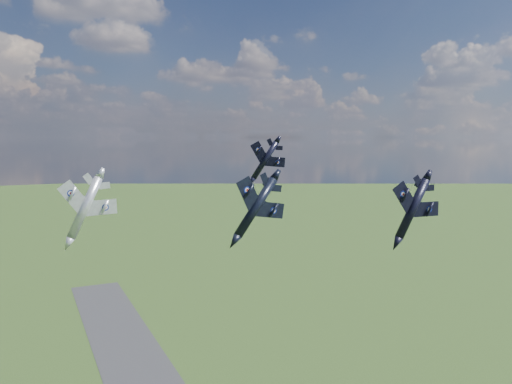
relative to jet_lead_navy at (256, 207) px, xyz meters
name	(u,v)px	position (x,y,z in m)	size (l,w,h in m)	color
jet_lead_navy	(256,207)	(0.00, 0.00, 0.00)	(11.10, 15.47, 3.20)	black
jet_right_navy	(413,209)	(22.76, -11.65, -0.13)	(10.41, 14.51, 3.00)	black
jet_high_navy	(265,160)	(18.60, 34.36, 5.96)	(10.12, 14.11, 2.92)	black
jet_left_silver	(85,207)	(-25.65, 10.54, 0.13)	(10.55, 14.70, 3.04)	#A9ABB4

